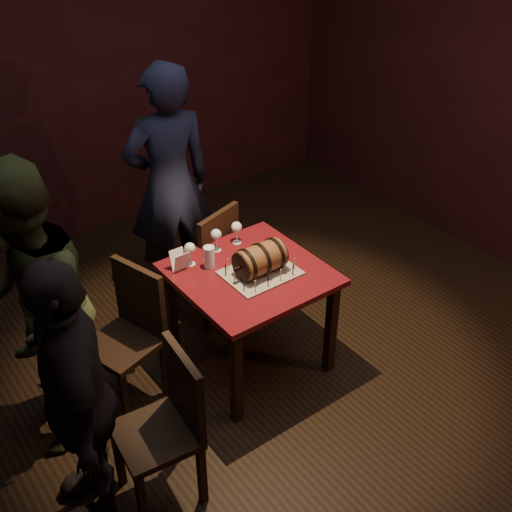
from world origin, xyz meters
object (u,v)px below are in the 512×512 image
chair_left_rear (131,329)px  person_left_rear (32,313)px  pub_table (250,286)px  chair_back (209,259)px  chair_left_front (169,420)px  pint_of_ale (209,258)px  person_left_front (77,397)px  barrel_cake (260,259)px  wine_glass_right (237,228)px  wine_glass_mid (216,235)px  wine_glass_left (190,249)px  person_back (169,185)px

chair_left_rear → person_left_rear: 0.65m
pub_table → person_left_rear: person_left_rear is taller
chair_back → chair_left_front: size_ratio=1.00×
pint_of_ale → person_left_front: (-1.16, -0.60, -0.03)m
person_left_rear → person_left_front: size_ratio=1.12×
chair_left_rear → barrel_cake: bearing=-18.3°
pub_table → person_left_rear: size_ratio=0.51×
person_left_rear → person_left_front: person_left_rear is taller
chair_back → person_left_front: 1.72m
chair_back → person_left_rear: 1.44m
pint_of_ale → chair_left_front: size_ratio=0.16×
wine_glass_right → chair_left_rear: bearing=-172.1°
pub_table → chair_left_front: size_ratio=0.97×
wine_glass_mid → pint_of_ale: (-0.14, -0.14, -0.04)m
pint_of_ale → wine_glass_left: bearing=130.3°
barrel_cake → person_left_rear: size_ratio=0.20×
person_back → chair_back: bearing=100.4°
pub_table → person_left_front: 1.40m
wine_glass_right → chair_back: bearing=107.3°
barrel_cake → wine_glass_mid: 0.39m
wine_glass_mid → person_back: 0.73m
barrel_cake → person_left_front: bearing=-165.7°
chair_left_rear → person_left_rear: (-0.54, 0.02, 0.36)m
barrel_cake → wine_glass_right: size_ratio=2.22×
chair_left_rear → wine_glass_left: bearing=9.6°
person_left_front → chair_left_front: bearing=84.4°
wine_glass_right → barrel_cake: bearing=-103.5°
chair_back → person_back: 0.62m
barrel_cake → chair_left_front: bearing=-152.2°
pint_of_ale → chair_left_front: chair_left_front is taller
pub_table → wine_glass_left: (-0.26, 0.29, 0.23)m
barrel_cake → person_left_rear: person_left_rear is taller
wine_glass_mid → wine_glass_right: same height
pub_table → person_left_front: size_ratio=0.57×
barrel_cake → person_left_rear: 1.37m
chair_back → person_back: bearing=91.6°
chair_back → person_back: size_ratio=0.51×
chair_back → person_left_rear: person_left_rear is taller
wine_glass_left → wine_glass_right: (0.39, 0.04, 0.00)m
wine_glass_right → person_back: person_back is taller
barrel_cake → pint_of_ale: barrel_cake is taller
pint_of_ale → person_left_front: bearing=-152.5°
wine_glass_mid → pint_of_ale: 0.20m
chair_back → chair_left_front: 1.52m
pint_of_ale → person_left_rear: person_left_rear is taller
chair_left_rear → person_back: bearing=46.8°
barrel_cake → wine_glass_mid: barrel_cake is taller
wine_glass_left → wine_glass_right: bearing=5.6°
wine_glass_left → person_left_rear: bearing=-176.7°
wine_glass_left → chair_back: size_ratio=0.17×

